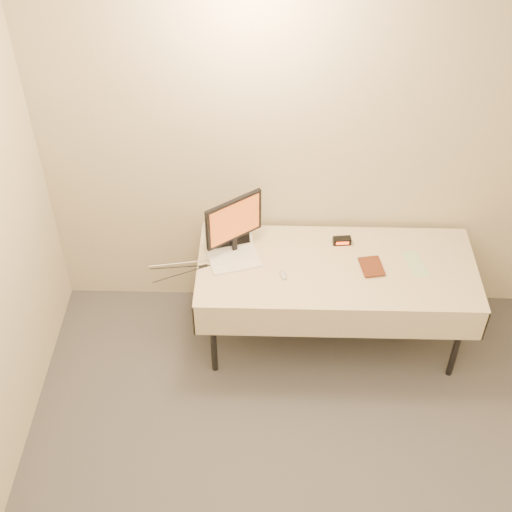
{
  "coord_description": "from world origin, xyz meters",
  "views": [
    {
      "loc": [
        -0.45,
        -1.43,
        3.97
      ],
      "look_at": [
        -0.54,
        1.99,
        0.86
      ],
      "focal_mm": 50.0,
      "sensor_mm": 36.0,
      "label": 1
    }
  ],
  "objects_px": {
    "laptop": "(232,249)",
    "monitor": "(234,222)",
    "table": "(336,272)",
    "book": "(362,258)"
  },
  "relations": [
    {
      "from": "laptop",
      "to": "monitor",
      "type": "height_order",
      "value": "monitor"
    },
    {
      "from": "table",
      "to": "book",
      "type": "bearing_deg",
      "value": -10.0
    },
    {
      "from": "laptop",
      "to": "monitor",
      "type": "xyz_separation_m",
      "value": [
        0.02,
        0.04,
        0.2
      ]
    },
    {
      "from": "monitor",
      "to": "book",
      "type": "relative_size",
      "value": 2.29
    },
    {
      "from": "table",
      "to": "book",
      "type": "distance_m",
      "value": 0.22
    },
    {
      "from": "table",
      "to": "monitor",
      "type": "distance_m",
      "value": 0.77
    },
    {
      "from": "table",
      "to": "monitor",
      "type": "height_order",
      "value": "monitor"
    },
    {
      "from": "table",
      "to": "laptop",
      "type": "bearing_deg",
      "value": 172.75
    },
    {
      "from": "table",
      "to": "laptop",
      "type": "distance_m",
      "value": 0.72
    },
    {
      "from": "book",
      "to": "laptop",
      "type": "bearing_deg",
      "value": 162.45
    }
  ]
}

